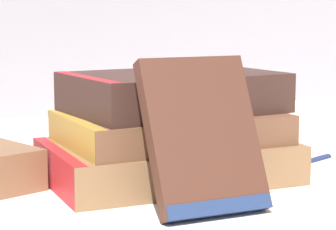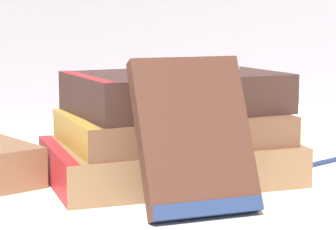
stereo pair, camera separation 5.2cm
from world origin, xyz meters
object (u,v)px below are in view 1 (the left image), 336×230
book_flat_middle (165,128)px  fountain_pen (302,161)px  book_flat_bottom (163,161)px  pocket_watch (212,68)px  book_flat_top (169,93)px  book_leaning_front (204,142)px

book_flat_middle → fountain_pen: book_flat_middle is taller
book_flat_bottom → book_flat_middle: bearing=16.2°
pocket_watch → book_flat_top: bearing=-173.4°
book_flat_bottom → book_flat_middle: size_ratio=1.13×
book_flat_bottom → fountain_pen: size_ratio=1.75×
book_flat_bottom → book_leaning_front: bearing=-95.6°
book_flat_bottom → book_flat_middle: book_flat_middle is taller
book_flat_top → book_leaning_front: (-0.02, -0.12, -0.03)m
book_flat_top → pocket_watch: size_ratio=4.20×
book_flat_middle → book_flat_top: (0.01, 0.01, 0.03)m
book_flat_middle → book_flat_top: bearing=45.0°
book_flat_bottom → pocket_watch: 0.11m
book_flat_top → book_leaning_front: size_ratio=1.65×
book_flat_middle → fountain_pen: 0.17m
book_flat_middle → pocket_watch: bearing=11.8°
book_flat_top → book_flat_middle: bearing=-139.3°
book_flat_bottom → book_leaning_front: size_ratio=1.84×
book_flat_top → book_leaning_front: 0.13m
book_flat_top → fountain_pen: 0.18m
book_leaning_front → fountain_pen: size_ratio=0.95×
book_flat_middle → book_leaning_front: book_leaning_front is taller
book_flat_middle → book_flat_bottom: bearing=-165.9°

